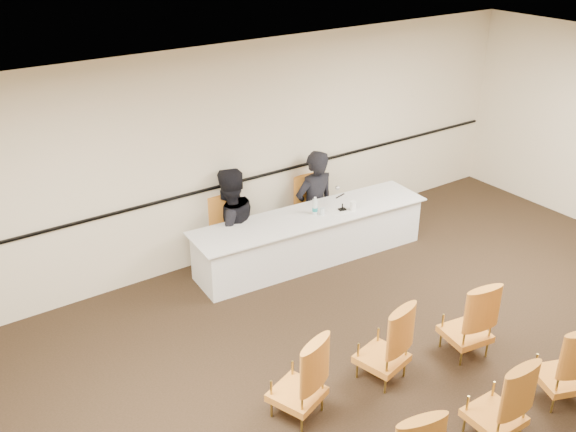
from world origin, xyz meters
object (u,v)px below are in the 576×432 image
at_px(aud_chair_front_mid, 383,341).
at_px(aud_chair_front_right, 467,317).
at_px(water_bottle, 315,206).
at_px(panelist_main_chair, 314,209).
at_px(coffee_cup, 353,206).
at_px(panelist_second_chair, 229,231).
at_px(drinking_glass, 322,211).
at_px(aud_chair_back_right, 565,361).
at_px(aud_chair_front_left, 297,376).
at_px(aud_chair_back_mid, 497,398).
at_px(panelist_second, 229,231).
at_px(panel_table, 311,237).
at_px(panelist_main, 314,209).
at_px(microphone, 343,200).

xyz_separation_m(aud_chair_front_mid, aud_chair_front_right, (1.06, -0.21, 0.00)).
bearing_deg(water_bottle, panelist_main_chair, 53.66).
bearing_deg(coffee_cup, aud_chair_front_mid, -122.90).
bearing_deg(panelist_second_chair, coffee_cup, -23.80).
height_order(panelist_second_chair, water_bottle, same).
bearing_deg(aud_chair_front_right, aud_chair_front_mid, 178.18).
height_order(drinking_glass, aud_chair_back_right, aud_chair_back_right).
relative_size(drinking_glass, aud_chair_front_right, 0.11).
relative_size(panelist_second_chair, aud_chair_front_mid, 1.00).
relative_size(aud_chair_front_left, aud_chair_back_mid, 1.00).
bearing_deg(panelist_second, panelist_main_chair, 171.64).
bearing_deg(aud_chair_front_left, panelist_main_chair, 30.53).
distance_m(drinking_glass, aud_chair_front_left, 3.15).
height_order(panelist_second, drinking_glass, panelist_second).
distance_m(aud_chair_front_left, aud_chair_back_right, 2.68).
bearing_deg(coffee_cup, aud_chair_back_mid, -108.58).
xyz_separation_m(panel_table, aud_chair_back_mid, (-0.62, -3.72, 0.13)).
distance_m(water_bottle, drinking_glass, 0.13).
xyz_separation_m(water_bottle, aud_chair_front_mid, (-0.96, -2.47, -0.35)).
bearing_deg(aud_chair_front_left, coffee_cup, 20.94).
bearing_deg(water_bottle, coffee_cup, -22.29).
relative_size(panel_table, aud_chair_back_right, 3.66).
xyz_separation_m(drinking_glass, coffee_cup, (0.44, -0.13, 0.02)).
bearing_deg(panelist_main, aud_chair_front_left, 50.52).
bearing_deg(aud_chair_back_mid, panelist_main, 76.93).
height_order(drinking_glass, aud_chair_front_left, aud_chair_front_left).
xyz_separation_m(panelist_second_chair, drinking_glass, (1.10, -0.68, 0.27)).
distance_m(panel_table, aud_chair_front_left, 3.12).
height_order(drinking_glass, coffee_cup, coffee_cup).
bearing_deg(coffee_cup, drinking_glass, 162.80).
bearing_deg(panelist_main, panelist_main_chair, 180.00).
bearing_deg(panelist_main_chair, panelist_second, -180.00).
bearing_deg(panelist_main_chair, panel_table, -126.09).
distance_m(panelist_main, aud_chair_front_mid, 3.26).
xyz_separation_m(panelist_second, aud_chair_back_mid, (0.36, -4.32, -0.00)).
distance_m(panel_table, panelist_main, 0.67).
xyz_separation_m(panelist_main_chair, aud_chair_front_right, (-0.27, -3.19, 0.00)).
height_order(microphone, aud_chair_back_right, microphone).
relative_size(water_bottle, aud_chair_back_right, 0.27).
bearing_deg(aud_chair_back_right, panelist_second, 128.53).
bearing_deg(panel_table, aud_chair_front_right, -82.42).
xyz_separation_m(panelist_main_chair, aud_chair_front_left, (-2.38, -2.92, 0.00)).
xyz_separation_m(panel_table, microphone, (0.44, -0.13, 0.50)).
height_order(panel_table, aud_chair_front_left, aud_chair_front_left).
distance_m(aud_chair_front_mid, aud_chair_back_mid, 1.27).
distance_m(panelist_second_chair, aud_chair_front_right, 3.48).
bearing_deg(panelist_second_chair, water_bottle, -26.46).
bearing_deg(drinking_glass, aud_chair_front_left, -131.71).
bearing_deg(panelist_second_chair, aud_chair_front_right, -66.79).
relative_size(drinking_glass, aud_chair_back_mid, 0.11).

